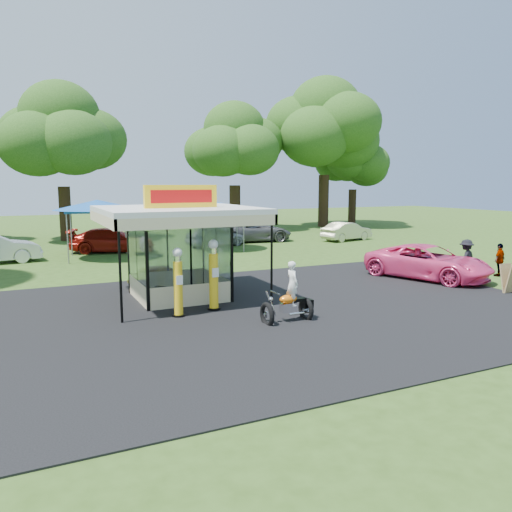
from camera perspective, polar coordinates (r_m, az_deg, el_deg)
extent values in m
plane|color=#2E4917|center=(15.09, 4.16, -8.02)|extent=(120.00, 120.00, 0.00)
cube|color=black|center=(16.79, 0.79, -6.23)|extent=(20.00, 14.00, 0.04)
cube|color=white|center=(18.81, -8.77, -4.70)|extent=(3.00, 3.00, 0.06)
cube|color=white|center=(18.36, -8.99, 5.26)|extent=(5.40, 5.40, 0.18)
cube|color=yellow|center=(17.86, -8.58, 6.76)|extent=(2.60, 0.25, 0.80)
cube|color=red|center=(17.73, -8.45, 6.76)|extent=(2.21, 0.02, 0.45)
cylinder|color=black|center=(15.50, -15.26, -1.78)|extent=(0.08, 0.08, 3.20)
cylinder|color=black|center=(17.10, 1.80, -0.55)|extent=(0.08, 0.08, 3.20)
cylinder|color=black|center=(16.20, -8.82, -6.77)|extent=(0.42, 0.42, 0.09)
cylinder|color=yellow|center=(15.99, -8.89, -3.65)|extent=(0.28, 0.28, 1.71)
cylinder|color=silver|center=(15.82, -8.96, -0.28)|extent=(0.19, 0.19, 0.19)
sphere|color=white|center=(15.80, -8.98, 0.40)|extent=(0.30, 0.30, 0.30)
cube|color=white|center=(15.78, -8.73, -2.75)|extent=(0.21, 0.02, 0.28)
cylinder|color=black|center=(16.90, -4.82, -6.06)|extent=(0.45, 0.45, 0.10)
cylinder|color=yellow|center=(16.68, -4.86, -2.84)|extent=(0.31, 0.31, 1.83)
cylinder|color=silver|center=(16.52, -4.90, 0.63)|extent=(0.20, 0.20, 0.20)
sphere|color=white|center=(16.49, -4.91, 1.33)|extent=(0.33, 0.33, 0.33)
cube|color=white|center=(16.46, -4.65, -1.90)|extent=(0.22, 0.02, 0.31)
torus|color=black|center=(15.12, 1.27, -6.73)|extent=(0.17, 0.78, 0.77)
torus|color=black|center=(15.79, 5.72, -6.11)|extent=(0.17, 0.78, 0.77)
cube|color=silver|center=(15.43, 3.70, -5.87)|extent=(0.51, 0.27, 0.28)
ellipsoid|color=orange|center=(15.37, 3.71, -4.94)|extent=(0.59, 0.33, 0.28)
cube|color=black|center=(15.54, 4.74, -5.01)|extent=(0.51, 0.25, 0.09)
cube|color=black|center=(15.76, 5.82, -5.42)|extent=(0.33, 0.32, 0.26)
cylinder|color=silver|center=(15.10, 1.74, -5.45)|extent=(0.41, 0.07, 0.82)
cylinder|color=silver|center=(15.09, 2.21, -4.21)|extent=(0.06, 0.55, 0.05)
sphere|color=silver|center=(15.06, 1.68, -4.95)|extent=(0.15, 0.15, 0.15)
imported|color=white|center=(15.33, 4.17, -3.14)|extent=(0.35, 0.51, 1.38)
torus|color=black|center=(17.73, -10.55, -4.48)|extent=(0.77, 0.61, 0.72)
torus|color=black|center=(17.84, -11.05, -4.42)|extent=(0.78, 0.68, 0.72)
cube|color=#593819|center=(21.74, 26.76, -2.28)|extent=(0.64, 0.29, 1.13)
imported|color=yellow|center=(20.80, -10.52, -2.22)|extent=(2.82, 1.13, 0.96)
imported|color=#FA4487|center=(23.44, 19.06, -0.66)|extent=(4.18, 6.00, 1.52)
imported|color=black|center=(24.32, 22.87, -0.28)|extent=(1.28, 0.98, 1.75)
imported|color=gray|center=(25.38, 26.08, -0.40)|extent=(0.96, 0.61, 1.52)
imported|color=maroon|center=(32.02, -16.10, 1.74)|extent=(5.49, 3.51, 1.48)
imported|color=#9E9EA2|center=(33.77, -4.65, 2.29)|extent=(4.34, 2.47, 1.39)
imported|color=#4E4F51|center=(36.41, -0.27, 2.87)|extent=(5.77, 3.09, 1.54)
imported|color=beige|center=(37.73, 10.32, 2.80)|extent=(4.37, 2.33, 1.37)
cylinder|color=gray|center=(30.94, -20.78, 2.38)|extent=(0.07, 0.07, 2.64)
cylinder|color=gray|center=(31.33, -15.13, 2.70)|extent=(0.07, 0.07, 2.64)
cylinder|color=gray|center=(27.87, -20.26, 1.80)|extent=(0.07, 0.07, 2.64)
cylinder|color=gray|center=(28.30, -14.02, 2.16)|extent=(0.07, 0.07, 2.64)
cube|color=#1953A6|center=(29.47, -17.67, 4.95)|extent=(3.29, 3.29, 0.13)
cone|color=#1953A6|center=(29.45, -17.69, 5.62)|extent=(4.74, 4.74, 0.55)
cylinder|color=gray|center=(32.96, -7.48, 2.99)|extent=(0.06, 0.06, 2.42)
cylinder|color=gray|center=(33.92, -2.93, 3.20)|extent=(0.06, 0.06, 2.42)
cylinder|color=gray|center=(30.30, -5.85, 2.55)|extent=(0.06, 0.06, 2.42)
cylinder|color=gray|center=(31.34, -0.97, 2.79)|extent=(0.06, 0.06, 2.42)
cube|color=#1953A6|center=(32.01, -4.33, 5.16)|extent=(3.02, 3.02, 0.12)
cone|color=#1953A6|center=(31.99, -4.34, 5.72)|extent=(4.35, 4.35, 0.50)
cylinder|color=black|center=(39.65, -20.96, 4.54)|extent=(0.85, 0.85, 3.99)
ellipsoid|color=#1D4513|center=(39.70, -21.36, 12.02)|extent=(9.56, 9.56, 8.20)
cylinder|color=black|center=(45.79, -2.42, 5.55)|extent=(1.01, 1.01, 4.03)
ellipsoid|color=#1D4513|center=(45.83, -2.46, 12.00)|extent=(9.41, 9.41, 8.07)
cylinder|color=black|center=(49.44, 7.72, 6.26)|extent=(1.00, 1.00, 5.02)
ellipsoid|color=#1D4513|center=(49.63, 7.87, 13.68)|extent=(11.70, 11.70, 10.03)
cylinder|color=black|center=(53.39, 10.93, 5.56)|extent=(0.80, 0.80, 3.58)
ellipsoid|color=#1D4513|center=(53.37, 11.06, 10.37)|extent=(8.07, 8.07, 6.92)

